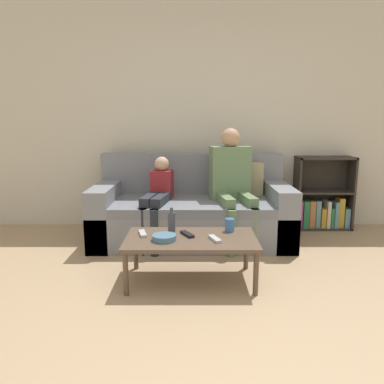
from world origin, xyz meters
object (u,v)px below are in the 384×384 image
Objects in this scene: tv_remote_1 at (215,239)px; bottle at (172,221)px; person_adult at (232,178)px; coffee_table at (191,242)px; tv_remote_0 at (188,234)px; tv_remote_2 at (143,234)px; couch at (193,213)px; person_child at (158,196)px; bookshelf at (322,202)px; cup_near at (230,225)px; snack_bowl at (165,238)px.

bottle reaches higher than tv_remote_1.
coffee_table is at bearing -122.81° from person_adult.
bottle is at bearing 111.87° from tv_remote_0.
tv_remote_0 is 0.19m from bottle.
tv_remote_2 is 0.26m from bottle.
couch is 2.28× the size of person_child.
couch is 2.39× the size of bookshelf.
couch is 1.61m from bookshelf.
cup_near reaches higher than snack_bowl.
person_adult is at bearing 17.14° from person_child.
bookshelf is at bearing 47.67° from cup_near.
tv_remote_0 is at bearing -125.46° from person_adult.
couch is at bearing 53.46° from tv_remote_2.
person_adult is at bearing 57.81° from tv_remote_1.
tv_remote_0 is (0.32, -0.86, -0.14)m from person_child.
snack_bowl is at bearing -155.79° from cup_near.
person_child reaches higher than tv_remote_0.
tv_remote_2 is (-0.05, -0.84, -0.14)m from person_child.
person_adult is at bearing 83.12° from cup_near.
bottle is (-0.13, 0.11, 0.08)m from tv_remote_0.
coffee_table is 0.20m from tv_remote_1.
coffee_table is at bearing -87.94° from tv_remote_0.
bookshelf is (1.55, 0.45, 0.02)m from couch.
bookshelf is 0.72× the size of person_adult.
couch is 1.09m from coffee_table.
tv_remote_1 is 0.86× the size of bottle.
cup_near is 0.49m from bottle.
person_child is (-1.91, -0.62, 0.20)m from bookshelf.
cup_near reaches higher than tv_remote_1.
tv_remote_1 is (0.22, -0.12, 0.00)m from tv_remote_0.
couch is at bearing 59.91° from tv_remote_0.
tv_remote_0 is at bearing 119.53° from coffee_table.
tv_remote_1 is at bearing 0.44° from snack_bowl.
bookshelf reaches higher than tv_remote_0.
person_child is 5.13× the size of tv_remote_2.
bottle is (-0.16, 0.17, 0.12)m from coffee_table.
tv_remote_0 is (-1.60, -1.48, 0.06)m from bookshelf.
bottle is (0.23, 0.10, 0.08)m from tv_remote_2.
snack_bowl is at bearing -51.52° from tv_remote_2.
person_adult reaches higher than couch.
coffee_table is 5.92× the size of tv_remote_2.
tv_remote_1 is 0.60m from tv_remote_2.
snack_bowl is at bearing -130.36° from person_adult.
tv_remote_1 is at bearing -33.93° from bottle.
snack_bowl is (-0.39, -0.00, 0.01)m from tv_remote_1.
person_adult reaches higher than bottle.
bookshelf is at bearing 16.03° from couch.
bottle is at bearing 79.04° from snack_bowl.
person_adult is 6.83× the size of tv_remote_1.
snack_bowl is (0.19, -0.14, 0.01)m from tv_remote_2.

